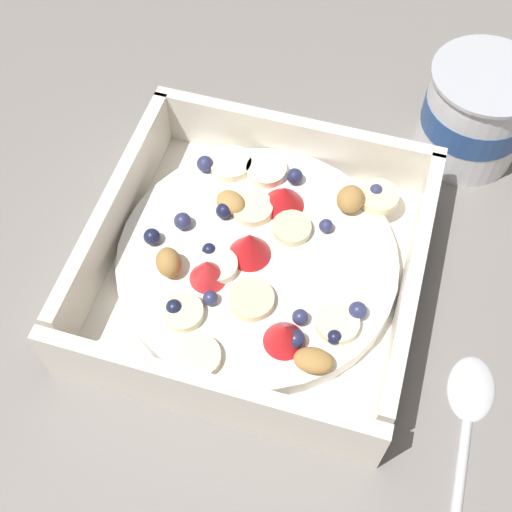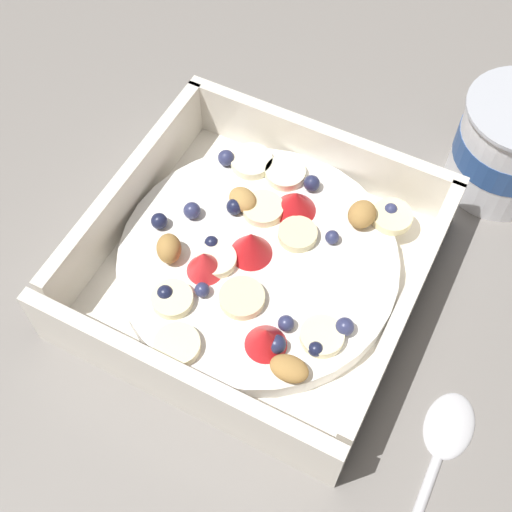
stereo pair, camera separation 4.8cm
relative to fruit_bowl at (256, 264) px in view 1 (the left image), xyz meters
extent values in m
plane|color=gray|center=(-0.01, 0.00, -0.02)|extent=(2.40, 2.40, 0.00)
cube|color=white|center=(0.00, 0.00, -0.01)|extent=(0.23, 0.23, 0.01)
cube|color=white|center=(0.00, -0.11, 0.01)|extent=(0.23, 0.01, 0.06)
cube|color=white|center=(0.00, 0.11, 0.01)|extent=(0.23, 0.01, 0.06)
cube|color=white|center=(-0.11, 0.00, 0.01)|extent=(0.01, 0.21, 0.06)
cube|color=white|center=(0.11, 0.00, 0.01)|extent=(0.01, 0.21, 0.06)
cylinder|color=white|center=(0.00, 0.00, 0.00)|extent=(0.20, 0.20, 0.02)
cylinder|color=#F7EFC6|center=(-0.01, 0.08, 0.01)|extent=(0.04, 0.04, 0.01)
cylinder|color=#F4EAB7|center=(-0.02, -0.08, 0.01)|extent=(0.04, 0.04, 0.01)
cylinder|color=#F7EFC6|center=(-0.02, -0.02, 0.01)|extent=(0.04, 0.04, 0.01)
cylinder|color=#F4EAB7|center=(-0.01, 0.04, 0.01)|extent=(0.04, 0.04, 0.01)
cylinder|color=#F4EAB7|center=(-0.04, -0.06, 0.01)|extent=(0.03, 0.03, 0.01)
cylinder|color=#F7EFC6|center=(-0.04, 0.08, 0.01)|extent=(0.03, 0.03, 0.01)
cylinder|color=beige|center=(0.02, 0.03, 0.01)|extent=(0.04, 0.04, 0.01)
cylinder|color=#F4EAB7|center=(0.07, -0.04, 0.01)|extent=(0.03, 0.03, 0.01)
cylinder|color=beige|center=(0.07, 0.08, 0.01)|extent=(0.04, 0.04, 0.01)
cylinder|color=beige|center=(0.01, -0.03, 0.01)|extent=(0.04, 0.04, 0.01)
cone|color=red|center=(-0.01, 0.01, 0.02)|extent=(0.04, 0.04, 0.02)
cone|color=red|center=(0.01, 0.05, 0.02)|extent=(0.04, 0.04, 0.02)
cone|color=red|center=(-0.03, -0.02, 0.02)|extent=(0.04, 0.04, 0.02)
cone|color=red|center=(0.04, -0.06, 0.02)|extent=(0.04, 0.04, 0.02)
sphere|color=#191E3D|center=(-0.08, -0.01, 0.01)|extent=(0.01, 0.01, 0.01)
sphere|color=#191E3D|center=(-0.04, -0.06, 0.01)|extent=(0.01, 0.01, 0.01)
sphere|color=navy|center=(-0.02, -0.04, 0.01)|extent=(0.01, 0.01, 0.01)
sphere|color=navy|center=(0.08, -0.02, 0.01)|extent=(0.01, 0.01, 0.01)
sphere|color=navy|center=(-0.06, 0.07, 0.01)|extent=(0.01, 0.01, 0.01)
sphere|color=navy|center=(0.04, 0.04, 0.01)|extent=(0.01, 0.01, 0.01)
sphere|color=#191E3D|center=(-0.03, 0.03, 0.01)|extent=(0.01, 0.01, 0.01)
sphere|color=#191E3D|center=(-0.03, -0.01, 0.01)|extent=(0.01, 0.01, 0.01)
sphere|color=#23284C|center=(0.04, -0.06, 0.01)|extent=(0.01, 0.01, 0.01)
sphere|color=navy|center=(0.04, -0.04, 0.01)|extent=(0.01, 0.01, 0.01)
sphere|color=navy|center=(0.07, 0.08, 0.01)|extent=(0.01, 0.01, 0.01)
sphere|color=navy|center=(-0.06, 0.01, 0.01)|extent=(0.01, 0.01, 0.01)
sphere|color=#191E3D|center=(0.07, -0.05, 0.01)|extent=(0.01, 0.01, 0.01)
sphere|color=#23284C|center=(0.01, 0.08, 0.01)|extent=(0.01, 0.01, 0.01)
ellipsoid|color=tan|center=(-0.03, 0.04, 0.01)|extent=(0.03, 0.03, 0.01)
ellipsoid|color=#AD7F42|center=(-0.06, -0.03, 0.02)|extent=(0.03, 0.03, 0.02)
ellipsoid|color=#AD7F42|center=(0.05, 0.06, 0.02)|extent=(0.02, 0.03, 0.02)
ellipsoid|color=#AD7F42|center=(0.06, -0.07, 0.01)|extent=(0.03, 0.02, 0.01)
ellipsoid|color=silver|center=(0.16, -0.04, -0.01)|extent=(0.03, 0.05, 0.01)
cylinder|color=white|center=(0.13, 0.17, 0.02)|extent=(0.08, 0.08, 0.08)
cylinder|color=#2D5193|center=(0.13, 0.17, 0.03)|extent=(0.08, 0.08, 0.02)
cylinder|color=#B7BCC6|center=(0.13, 0.17, 0.06)|extent=(0.09, 0.09, 0.00)
camera|label=1|loc=(0.07, -0.25, 0.42)|focal=48.42mm
camera|label=2|loc=(0.12, -0.23, 0.42)|focal=48.42mm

